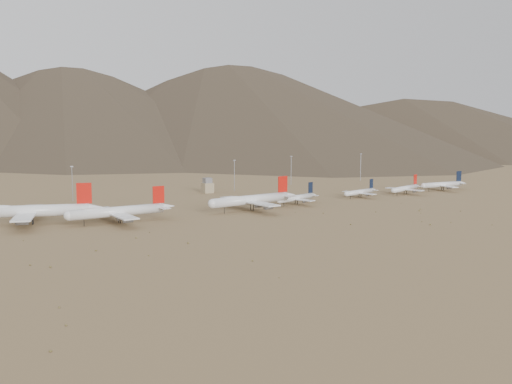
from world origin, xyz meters
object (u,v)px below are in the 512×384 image
widebody_east (251,200)px  narrowbody_b (360,192)px  control_tower (207,186)px  widebody_west (31,211)px  narrowbody_a (297,198)px  widebody_centre (118,211)px

widebody_east → narrowbody_b: 104.71m
narrowbody_b → control_tower: bearing=121.6°
widebody_east → widebody_west: bearing=165.9°
widebody_west → narrowbody_b: widebody_west is taller
narrowbody_a → widebody_east: bearing=174.2°
widebody_east → narrowbody_b: widebody_east is taller
widebody_centre → control_tower: (106.51, 99.91, -1.64)m
widebody_west → widebody_east: widebody_west is taller
widebody_west → narrowbody_a: widebody_west is taller
widebody_east → widebody_centre: bearing=174.8°
narrowbody_b → widebody_centre: bearing=170.0°
widebody_east → control_tower: widebody_east is taller
widebody_west → widebody_east: size_ratio=1.08×
widebody_east → narrowbody_a: bearing=4.6°
widebody_centre → widebody_east: 90.68m
widebody_centre → control_tower: 146.04m
widebody_east → narrowbody_a: size_ratio=1.67×
widebody_centre → widebody_east: (90.65, 2.15, 0.32)m
widebody_west → widebody_centre: 49.23m
widebody_centre → widebody_east: size_ratio=0.96×
widebody_west → narrowbody_a: 177.64m
widebody_centre → narrowbody_a: 132.79m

